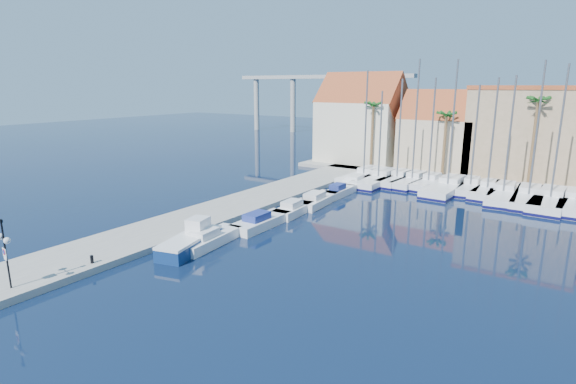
% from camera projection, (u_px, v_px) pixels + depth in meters
% --- Properties ---
extents(ground, '(260.00, 260.00, 0.00)m').
position_uv_depth(ground, '(172.00, 291.00, 26.91)').
color(ground, black).
rests_on(ground, ground).
extents(quay_west, '(6.00, 77.00, 0.50)m').
position_uv_depth(quay_west, '(217.00, 212.00, 42.63)').
color(quay_west, gray).
rests_on(quay_west, ground).
extents(shore_north, '(54.00, 16.00, 0.50)m').
position_uv_depth(shore_north, '(500.00, 176.00, 59.93)').
color(shore_north, gray).
rests_on(shore_north, ground).
extents(lamp_post, '(1.42, 0.49, 4.19)m').
position_uv_depth(lamp_post, '(4.00, 243.00, 25.55)').
color(lamp_post, black).
rests_on(lamp_post, quay_west).
extents(bollard, '(0.22, 0.22, 0.54)m').
position_uv_depth(bollard, '(92.00, 259.00, 29.79)').
color(bollard, black).
rests_on(bollard, quay_west).
extents(fishing_boat, '(3.48, 6.46, 2.15)m').
position_uv_depth(fishing_boat, '(191.00, 240.00, 33.61)').
color(fishing_boat, navy).
rests_on(fishing_boat, ground).
extents(motorboat_west_0, '(2.53, 6.23, 1.40)m').
position_uv_depth(motorboat_west_0, '(209.00, 239.00, 34.55)').
color(motorboat_west_0, white).
rests_on(motorboat_west_0, ground).
extents(motorboat_west_1, '(2.12, 6.51, 1.40)m').
position_uv_depth(motorboat_west_1, '(261.00, 221.00, 38.97)').
color(motorboat_west_1, white).
rests_on(motorboat_west_1, ground).
extents(motorboat_west_2, '(2.34, 6.08, 1.40)m').
position_uv_depth(motorboat_west_2, '(294.00, 208.00, 43.03)').
color(motorboat_west_2, white).
rests_on(motorboat_west_2, ground).
extents(motorboat_west_3, '(2.68, 6.83, 1.40)m').
position_uv_depth(motorboat_west_3, '(317.00, 200.00, 46.27)').
color(motorboat_west_3, white).
rests_on(motorboat_west_3, ground).
extents(motorboat_west_4, '(1.75, 5.29, 1.40)m').
position_uv_depth(motorboat_west_4, '(339.00, 191.00, 50.08)').
color(motorboat_west_4, white).
rests_on(motorboat_west_4, ground).
extents(motorboat_west_5, '(2.75, 7.13, 1.40)m').
position_uv_depth(motorboat_west_5, '(356.00, 182.00, 54.97)').
color(motorboat_west_5, white).
rests_on(motorboat_west_5, ground).
extents(motorboat_west_6, '(2.19, 5.89, 1.40)m').
position_uv_depth(motorboat_west_6, '(372.00, 175.00, 59.17)').
color(motorboat_west_6, white).
rests_on(motorboat_west_6, ground).
extents(sailboat_0, '(3.43, 11.02, 13.77)m').
position_uv_depth(sailboat_0, '(366.00, 176.00, 58.11)').
color(sailboat_0, white).
rests_on(sailboat_0, ground).
extents(sailboat_1, '(3.24, 11.82, 11.35)m').
position_uv_depth(sailboat_1, '(380.00, 178.00, 56.58)').
color(sailboat_1, white).
rests_on(sailboat_1, ground).
extents(sailboat_2, '(3.00, 9.15, 12.76)m').
position_uv_depth(sailboat_2, '(399.00, 179.00, 56.19)').
color(sailboat_2, white).
rests_on(sailboat_2, ground).
extents(sailboat_3, '(3.12, 9.21, 14.98)m').
position_uv_depth(sailboat_3, '(414.00, 180.00, 55.15)').
color(sailboat_3, white).
rests_on(sailboat_3, ground).
extents(sailboat_4, '(2.73, 8.22, 12.86)m').
position_uv_depth(sailboat_4, '(430.00, 182.00, 54.03)').
color(sailboat_4, white).
rests_on(sailboat_4, ground).
extents(sailboat_5, '(3.65, 11.88, 14.76)m').
position_uv_depth(sailboat_5, '(449.00, 186.00, 52.08)').
color(sailboat_5, white).
rests_on(sailboat_5, ground).
extents(sailboat_6, '(2.85, 8.37, 12.07)m').
position_uv_depth(sailboat_6, '(471.00, 187.00, 51.74)').
color(sailboat_6, white).
rests_on(sailboat_6, ground).
extents(sailboat_7, '(2.78, 8.75, 12.82)m').
position_uv_depth(sailboat_7, '(488.00, 190.00, 50.15)').
color(sailboat_7, white).
rests_on(sailboat_7, ground).
extents(sailboat_8, '(3.64, 10.98, 13.02)m').
position_uv_depth(sailboat_8, '(504.00, 193.00, 48.68)').
color(sailboat_8, white).
rests_on(sailboat_8, ground).
extents(sailboat_9, '(3.21, 10.82, 14.44)m').
position_uv_depth(sailboat_9, '(529.00, 196.00, 47.27)').
color(sailboat_9, white).
rests_on(sailboat_9, ground).
extents(sailboat_10, '(3.67, 11.98, 14.05)m').
position_uv_depth(sailboat_10, '(551.00, 199.00, 46.20)').
color(sailboat_10, white).
rests_on(sailboat_10, ground).
extents(sailboat_11, '(3.09, 11.29, 14.63)m').
position_uv_depth(sailboat_11, '(576.00, 202.00, 45.18)').
color(sailboat_11, white).
rests_on(sailboat_11, ground).
extents(building_0, '(12.30, 9.00, 13.50)m').
position_uv_depth(building_0, '(362.00, 122.00, 68.63)').
color(building_0, beige).
rests_on(building_0, shore_north).
extents(building_1, '(10.30, 8.00, 11.00)m').
position_uv_depth(building_1, '(440.00, 135.00, 62.34)').
color(building_1, '#C4AD8A').
rests_on(building_1, shore_north).
extents(building_2, '(14.20, 10.20, 11.50)m').
position_uv_depth(building_2, '(531.00, 132.00, 56.89)').
color(building_2, '#99825E').
rests_on(building_2, shore_north).
extents(palm_0, '(2.60, 2.60, 10.15)m').
position_uv_depth(palm_0, '(373.00, 107.00, 61.83)').
color(palm_0, brown).
rests_on(palm_0, shore_north).
extents(palm_1, '(2.60, 2.60, 9.15)m').
position_uv_depth(palm_1, '(447.00, 117.00, 56.56)').
color(palm_1, brown).
rests_on(palm_1, shore_north).
extents(palm_2, '(2.60, 2.60, 11.15)m').
position_uv_depth(palm_2, '(538.00, 103.00, 50.64)').
color(palm_2, brown).
rests_on(palm_2, shore_north).
extents(viaduct, '(48.00, 2.20, 14.45)m').
position_uv_depth(viaduct, '(316.00, 92.00, 111.82)').
color(viaduct, '#9E9E99').
rests_on(viaduct, ground).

